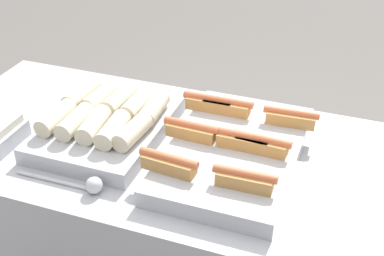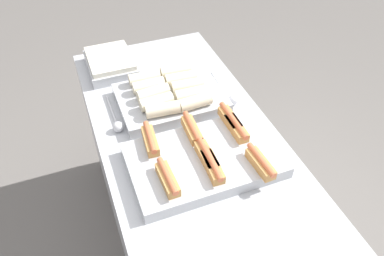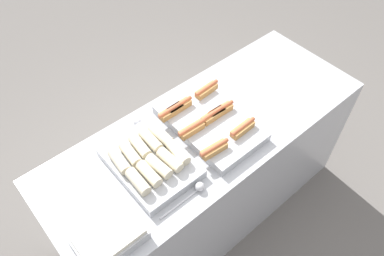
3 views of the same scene
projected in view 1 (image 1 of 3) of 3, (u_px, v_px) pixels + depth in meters
The scene contains 4 objects.
tray_hotdogs at pixel (233, 149), 1.47m from camera, with size 0.41×0.55×0.10m.
tray_wraps at pixel (107, 122), 1.57m from camera, with size 0.33×0.45×0.10m.
serving_spoon_near at pixel (86, 184), 1.37m from camera, with size 0.26×0.04×0.04m.
serving_spoon_far at pixel (165, 94), 1.77m from camera, with size 0.28×0.04×0.04m.
Camera 1 is at (0.32, -1.17, 1.73)m, focal length 50.00 mm.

